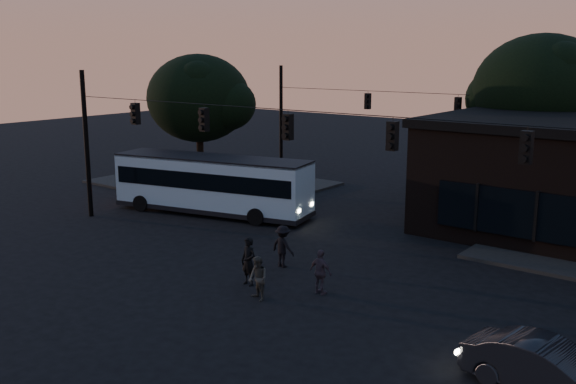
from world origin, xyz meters
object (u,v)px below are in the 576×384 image
Objects in this scene: pedestrian_a at (249,261)px; bus at (212,182)px; car at (548,369)px; pedestrian_b at (258,279)px; pedestrian_d at (283,246)px; pedestrian_c at (321,272)px.

bus is at bearing 146.08° from pedestrian_a.
car is (19.52, -8.21, -1.02)m from bus.
pedestrian_a is 1.16× the size of pedestrian_b.
pedestrian_a is (8.58, -6.91, -0.81)m from bus.
pedestrian_d is (-11.21, 3.68, 0.16)m from car.
pedestrian_a reaches higher than pedestrian_c.
pedestrian_a reaches higher than pedestrian_d.
pedestrian_c is at bearing -41.31° from bus.
bus reaches higher than pedestrian_a.
pedestrian_d is (-2.87, 1.51, 0.03)m from pedestrian_c.
pedestrian_c is at bearing 23.25° from pedestrian_a.
pedestrian_b is 3.61m from pedestrian_d.
bus is 21.20m from car.
pedestrian_a is at bearing -51.76° from bus.
pedestrian_d is at bearing -41.53° from bus.
pedestrian_b is 2.25m from pedestrian_c.
bus is 12.74m from pedestrian_c.
pedestrian_b is (-9.72, 0.39, 0.09)m from car.
pedestrian_d is at bearing 77.80° from car.
pedestrian_d reaches higher than pedestrian_b.
pedestrian_a reaches higher than car.
pedestrian_a is 1.07× the size of pedestrian_d.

